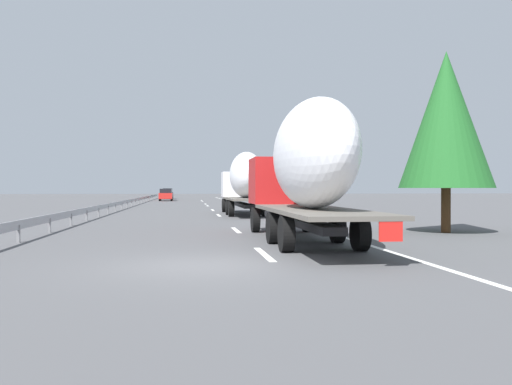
% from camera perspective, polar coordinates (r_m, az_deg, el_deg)
% --- Properties ---
extents(ground_plane, '(260.00, 260.00, 0.00)m').
position_cam_1_polar(ground_plane, '(52.72, -7.00, -1.56)').
color(ground_plane, '#4C4C4F').
extents(lane_stripe_0, '(3.20, 0.20, 0.01)m').
position_cam_1_polar(lane_stripe_0, '(14.95, 0.87, -6.60)').
color(lane_stripe_0, white).
rests_on(lane_stripe_0, ground_plane).
extents(lane_stripe_1, '(3.20, 0.20, 0.01)m').
position_cam_1_polar(lane_stripe_1, '(23.46, -2.14, -4.04)').
color(lane_stripe_1, white).
rests_on(lane_stripe_1, ground_plane).
extents(lane_stripe_2, '(3.20, 0.20, 0.01)m').
position_cam_1_polar(lane_stripe_2, '(36.43, -4.01, -2.44)').
color(lane_stripe_2, white).
rests_on(lane_stripe_2, ground_plane).
extents(lane_stripe_3, '(3.20, 0.20, 0.01)m').
position_cam_1_polar(lane_stripe_3, '(45.26, -4.66, -1.88)').
color(lane_stripe_3, white).
rests_on(lane_stripe_3, ground_plane).
extents(lane_stripe_4, '(3.20, 0.20, 0.01)m').
position_cam_1_polar(lane_stripe_4, '(56.33, -5.19, -1.42)').
color(lane_stripe_4, white).
rests_on(lane_stripe_4, ground_plane).
extents(lane_stripe_5, '(3.20, 0.20, 0.01)m').
position_cam_1_polar(lane_stripe_5, '(62.84, -5.41, -1.23)').
color(lane_stripe_5, white).
rests_on(lane_stripe_5, ground_plane).
extents(lane_stripe_6, '(3.20, 0.20, 0.01)m').
position_cam_1_polar(lane_stripe_6, '(76.17, -5.75, -0.94)').
color(lane_stripe_6, white).
rests_on(lane_stripe_6, ground_plane).
extents(lane_stripe_7, '(3.20, 0.20, 0.01)m').
position_cam_1_polar(lane_stripe_7, '(81.88, -5.86, -0.84)').
color(lane_stripe_7, white).
rests_on(lane_stripe_7, ground_plane).
extents(edge_line_right, '(110.00, 0.20, 0.01)m').
position_cam_1_polar(edge_line_right, '(58.01, -1.59, -1.37)').
color(edge_line_right, white).
rests_on(edge_line_right, ground_plane).
extents(truck_lead, '(12.25, 2.55, 4.28)m').
position_cam_1_polar(truck_lead, '(37.07, -1.28, 1.30)').
color(truck_lead, silver).
rests_on(truck_lead, ground_plane).
extents(truck_trailing, '(12.92, 2.55, 4.64)m').
position_cam_1_polar(truck_trailing, '(17.94, 5.29, 2.90)').
color(truck_trailing, '#B21919').
rests_on(truck_trailing, ground_plane).
extents(car_red_compact, '(4.66, 1.91, 1.78)m').
position_cam_1_polar(car_red_compact, '(79.58, -9.61, -0.23)').
color(car_red_compact, red).
rests_on(car_red_compact, ground_plane).
extents(car_black_suv, '(4.65, 1.80, 1.84)m').
position_cam_1_polar(car_black_suv, '(92.47, -9.43, -0.12)').
color(car_black_suv, black).
rests_on(car_black_suv, ground_plane).
extents(road_sign, '(0.10, 0.90, 3.38)m').
position_cam_1_polar(road_sign, '(51.28, 0.52, 0.99)').
color(road_sign, gray).
rests_on(road_sign, ground_plane).
extents(tree_0, '(3.01, 3.01, 6.29)m').
position_cam_1_polar(tree_0, '(58.29, 5.36, 2.58)').
color(tree_0, '#472D19').
rests_on(tree_0, ground_plane).
extents(tree_1, '(2.57, 2.57, 6.91)m').
position_cam_1_polar(tree_1, '(94.31, -1.28, 1.83)').
color(tree_1, '#472D19').
rests_on(tree_1, ground_plane).
extents(tree_2, '(2.92, 2.92, 6.37)m').
position_cam_1_polar(tree_2, '(59.82, 4.48, 2.47)').
color(tree_2, '#472D19').
rests_on(tree_2, ground_plane).
extents(tree_3, '(3.84, 3.84, 7.51)m').
position_cam_1_polar(tree_3, '(23.58, 19.66, 7.32)').
color(tree_3, '#472D19').
rests_on(tree_3, ground_plane).
extents(guardrail_median, '(94.00, 0.10, 0.76)m').
position_cam_1_polar(guardrail_median, '(55.99, -13.17, -0.86)').
color(guardrail_median, '#9EA0A5').
rests_on(guardrail_median, ground_plane).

